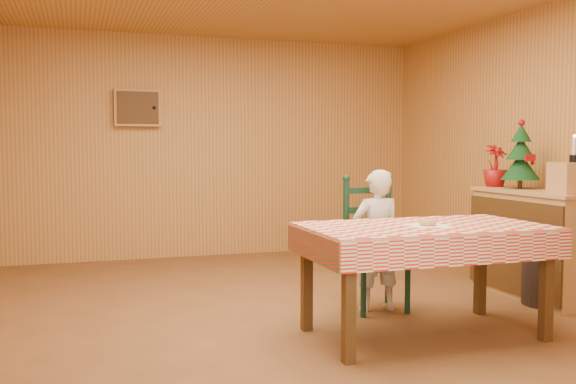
# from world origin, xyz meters

# --- Properties ---
(ground) EXTENTS (6.00, 6.00, 0.00)m
(ground) POSITION_xyz_m (0.00, 0.00, 0.00)
(ground) COLOR brown
(ground) RESTS_ON ground
(cabin_walls) EXTENTS (5.10, 6.05, 2.65)m
(cabin_walls) POSITION_xyz_m (-0.00, 0.53, 1.83)
(cabin_walls) COLOR #C18A45
(cabin_walls) RESTS_ON ground
(dining_table) EXTENTS (1.66, 0.96, 0.77)m
(dining_table) POSITION_xyz_m (0.68, -0.72, 0.69)
(dining_table) COLOR #492E13
(dining_table) RESTS_ON ground
(ladder_chair) EXTENTS (0.44, 0.40, 1.08)m
(ladder_chair) POSITION_xyz_m (0.68, 0.07, 0.50)
(ladder_chair) COLOR black
(ladder_chair) RESTS_ON ground
(seated_child) EXTENTS (0.41, 0.27, 1.12)m
(seated_child) POSITION_xyz_m (0.68, 0.01, 0.56)
(seated_child) COLOR silver
(seated_child) RESTS_ON ground
(napkin) EXTENTS (0.26, 0.26, 0.00)m
(napkin) POSITION_xyz_m (0.68, -0.77, 0.77)
(napkin) COLOR white
(napkin) RESTS_ON dining_table
(donut) EXTENTS (0.13, 0.13, 0.04)m
(donut) POSITION_xyz_m (0.68, -0.77, 0.79)
(donut) COLOR gold
(donut) RESTS_ON napkin
(shelf_unit) EXTENTS (0.54, 1.24, 0.93)m
(shelf_unit) POSITION_xyz_m (2.21, -0.00, 0.47)
(shelf_unit) COLOR tan
(shelf_unit) RESTS_ON ground
(crate) EXTENTS (0.35, 0.35, 0.25)m
(crate) POSITION_xyz_m (2.22, -0.40, 1.06)
(crate) COLOR tan
(crate) RESTS_ON shelf_unit
(christmas_tree) EXTENTS (0.34, 0.34, 0.62)m
(christmas_tree) POSITION_xyz_m (2.22, 0.25, 1.21)
(christmas_tree) COLOR #492E13
(christmas_tree) RESTS_ON shelf_unit
(flower_arrangement) EXTENTS (0.24, 0.24, 0.40)m
(flower_arrangement) POSITION_xyz_m (2.17, 0.55, 1.13)
(flower_arrangement) COLOR maroon
(flower_arrangement) RESTS_ON shelf_unit
(candle_set) EXTENTS (0.07, 0.07, 0.22)m
(candle_set) POSITION_xyz_m (2.22, -0.40, 1.24)
(candle_set) COLOR black
(candle_set) RESTS_ON crate
(storage_bin) EXTENTS (0.58, 0.58, 0.44)m
(storage_bin) POSITION_xyz_m (2.12, -0.28, 0.22)
(storage_bin) COLOR black
(storage_bin) RESTS_ON ground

